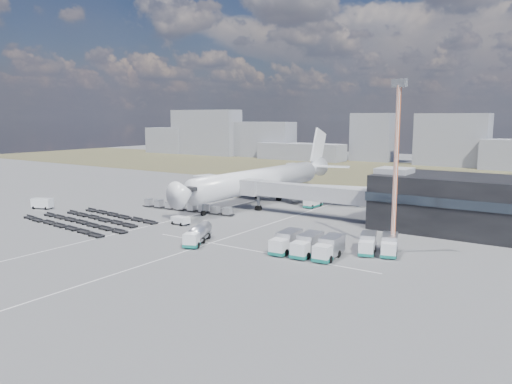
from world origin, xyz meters
The scene contains 16 objects.
ground centered at (0.00, 0.00, 0.00)m, with size 420.00×420.00×0.00m, color #565659.
grass_strip centered at (0.00, 110.00, 0.01)m, with size 420.00×90.00×0.01m, color #4E472F.
lane_markings centered at (9.77, 3.00, 0.01)m, with size 47.12×110.00×0.01m.
terminal centered at (47.77, 23.96, 5.25)m, with size 30.40×16.40×11.00m.
jet_bridge centered at (15.90, 20.42, 5.05)m, with size 30.30×3.80×7.05m.
airliner centered at (0.00, 32.38, 5.29)m, with size 51.59×64.53×17.62m.
skyline centered at (-10.84, 148.48, 9.63)m, with size 291.59×26.27×25.64m.
fuel_tanker centered at (14.16, -9.11, 1.46)m, with size 5.69×9.19×2.92m.
pushback_tug centered at (2.22, -0.32, 0.77)m, with size 3.48×1.96×1.54m, color white.
utility_van centered at (-35.06, -5.32, 1.19)m, with size 4.50×2.03×2.38m, color white.
catering_truck centered at (14.29, 30.93, 1.31)m, with size 2.30×5.60×2.57m.
service_trucks_near centered at (32.43, -5.47, 1.56)m, with size 9.94×7.81×2.87m.
service_trucks_far centered at (40.96, 1.36, 1.43)m, with size 7.12×7.84×2.63m.
uld_row centered at (-6.32, 10.74, 0.97)m, with size 24.10×3.47×1.63m.
baggage_dollies centered at (-14.49, -8.49, 0.36)m, with size 28.47×16.56×0.72m.
floodlight_mast centered at (42.47, 3.32, 12.99)m, with size 2.47×2.00×25.92m.
Camera 1 is at (66.83, -69.60, 20.36)m, focal length 35.00 mm.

